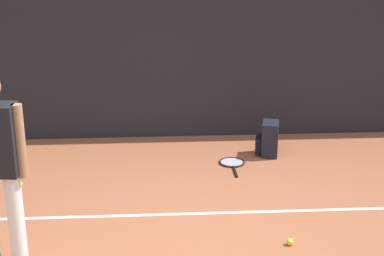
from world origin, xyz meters
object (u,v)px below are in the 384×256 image
(tennis_ball_by_fence, at_px, (290,242))
(backpack, at_px, (269,139))
(tennis_ball_far_left, at_px, (20,184))
(tennis_racket, at_px, (232,163))

(tennis_ball_by_fence, bearing_deg, backpack, 84.53)
(backpack, xyz_separation_m, tennis_ball_far_left, (-2.97, -0.80, -0.18))
(tennis_ball_far_left, bearing_deg, tennis_ball_by_fence, -27.60)
(tennis_racket, relative_size, tennis_ball_by_fence, 9.28)
(tennis_racket, height_order, tennis_ball_by_fence, tennis_ball_by_fence)
(tennis_ball_by_fence, xyz_separation_m, tennis_ball_far_left, (-2.76, 1.44, 0.00))
(backpack, height_order, tennis_ball_by_fence, backpack)
(backpack, height_order, tennis_ball_far_left, backpack)
(tennis_ball_by_fence, height_order, tennis_ball_far_left, same)
(tennis_racket, relative_size, backpack, 1.39)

